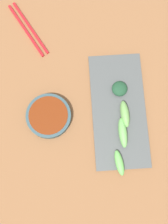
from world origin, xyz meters
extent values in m
cube|color=brown|center=(0.00, 0.00, 0.01)|extent=(2.10, 2.10, 0.02)
cylinder|color=#314C53|center=(-0.15, -0.02, 0.04)|extent=(0.14, 0.14, 0.03)
cylinder|color=#6B260B|center=(-0.15, -0.02, 0.04)|extent=(0.13, 0.13, 0.02)
cube|color=#4A4E4E|center=(0.08, -0.02, 0.03)|extent=(0.18, 0.38, 0.01)
ellipsoid|color=#6AB459|center=(0.09, -0.09, 0.05)|extent=(0.03, 0.10, 0.03)
ellipsoid|color=#64B654|center=(0.07, -0.19, 0.04)|extent=(0.04, 0.08, 0.02)
ellipsoid|color=#1D452B|center=(0.09, 0.05, 0.04)|extent=(0.06, 0.06, 0.02)
ellipsoid|color=#69A252|center=(0.10, -0.03, 0.05)|extent=(0.03, 0.09, 0.03)
cube|color=red|center=(-0.22, 0.29, 0.02)|extent=(0.12, 0.20, 0.01)
cube|color=red|center=(-0.20, 0.30, 0.02)|extent=(0.12, 0.20, 0.01)
camera|label=1|loc=(-0.04, -0.20, 0.94)|focal=45.63mm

